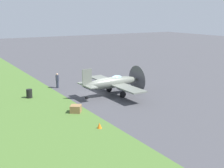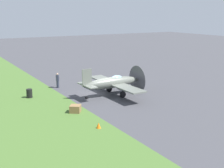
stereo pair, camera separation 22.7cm
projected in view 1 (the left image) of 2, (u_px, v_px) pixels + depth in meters
name	position (u px, v px, depth m)	size (l,w,h in m)	color
ground_plane	(101.00, 94.00, 32.28)	(160.00, 160.00, 0.00)	#424247
grass_verge	(14.00, 108.00, 27.70)	(120.00, 11.00, 0.01)	#476B2D
airplane_lead	(113.00, 82.00, 31.73)	(9.06, 7.21, 3.25)	slate
ground_crew_chief	(57.00, 80.00, 34.87)	(0.48, 0.48, 1.73)	#2D3342
fuel_drum	(29.00, 94.00, 30.88)	(0.60, 0.60, 0.90)	black
supply_crate	(76.00, 109.00, 26.39)	(0.90, 0.90, 0.64)	olive
runway_marker_cone	(99.00, 125.00, 22.76)	(0.36, 0.36, 0.44)	orange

